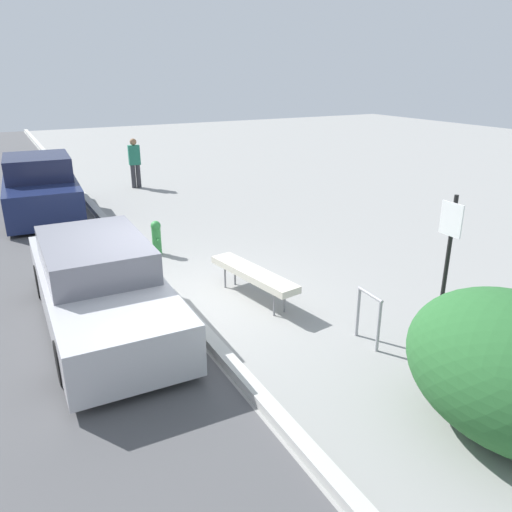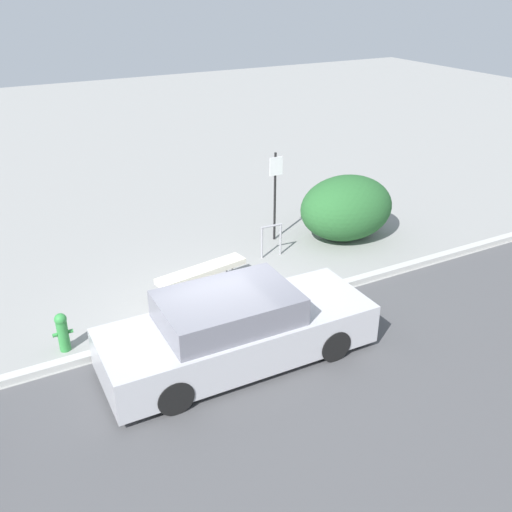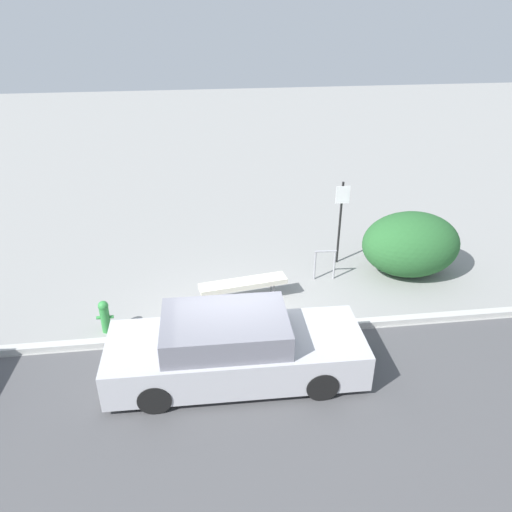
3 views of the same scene
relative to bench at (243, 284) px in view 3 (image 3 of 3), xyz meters
name	(u,v)px [view 3 (image 3 of 3)]	position (x,y,z in m)	size (l,w,h in m)	color
ground_plane	(234,335)	(-0.35, -1.30, -0.49)	(60.00, 60.00, 0.00)	gray
curb	(234,333)	(-0.35, -1.30, -0.42)	(60.00, 0.20, 0.13)	#B7B7B2
bench	(243,284)	(0.00, 0.00, 0.00)	(2.11, 0.74, 0.55)	gray
bike_rack	(325,262)	(2.16, 0.78, 0.02)	(0.55, 0.08, 0.83)	#99999E
sign_post	(341,216)	(2.73, 1.60, 0.90)	(0.36, 0.08, 2.30)	black
fire_hydrant	(105,315)	(-3.07, -0.80, -0.08)	(0.36, 0.22, 0.77)	#338C3F
shrub_hedge	(411,244)	(4.40, 0.85, 0.34)	(2.50, 1.93, 1.64)	#28602D
parked_car_near	(234,349)	(-0.44, -2.55, 0.15)	(4.82, 1.80, 1.36)	black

